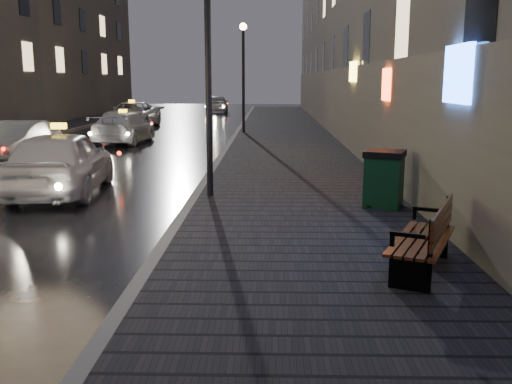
{
  "coord_description": "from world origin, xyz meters",
  "views": [
    {
      "loc": [
        3.2,
        -6.57,
        2.71
      ],
      "look_at": [
        2.96,
        2.87,
        0.85
      ],
      "focal_mm": 40.0,
      "sensor_mm": 36.0,
      "label": 1
    }
  ],
  "objects_px": {
    "lamp_far": "(243,64)",
    "car_left_mid": "(16,142)",
    "taxi_near": "(61,162)",
    "bench": "(427,238)",
    "lamp_near": "(208,43)",
    "trash_bin": "(384,178)",
    "taxi_mid": "(124,128)",
    "car_far": "(217,104)",
    "taxi_far": "(132,115)"
  },
  "relations": [
    {
      "from": "trash_bin",
      "to": "taxi_mid",
      "type": "height_order",
      "value": "taxi_mid"
    },
    {
      "from": "taxi_near",
      "to": "bench",
      "type": "bearing_deg",
      "value": 134.65
    },
    {
      "from": "car_left_mid",
      "to": "trash_bin",
      "type": "bearing_deg",
      "value": -32.16
    },
    {
      "from": "bench",
      "to": "taxi_near",
      "type": "bearing_deg",
      "value": 164.01
    },
    {
      "from": "lamp_near",
      "to": "lamp_far",
      "type": "bearing_deg",
      "value": 90.0
    },
    {
      "from": "taxi_far",
      "to": "lamp_far",
      "type": "bearing_deg",
      "value": -32.17
    },
    {
      "from": "lamp_near",
      "to": "car_left_mid",
      "type": "height_order",
      "value": "lamp_near"
    },
    {
      "from": "bench",
      "to": "car_far",
      "type": "relative_size",
      "value": 0.45
    },
    {
      "from": "taxi_mid",
      "to": "car_far",
      "type": "xyz_separation_m",
      "value": [
        1.93,
        23.31,
        0.08
      ]
    },
    {
      "from": "lamp_near",
      "to": "taxi_far",
      "type": "height_order",
      "value": "lamp_near"
    },
    {
      "from": "bench",
      "to": "trash_bin",
      "type": "relative_size",
      "value": 1.68
    },
    {
      "from": "lamp_far",
      "to": "trash_bin",
      "type": "height_order",
      "value": "lamp_far"
    },
    {
      "from": "lamp_near",
      "to": "car_left_mid",
      "type": "distance_m",
      "value": 9.82
    },
    {
      "from": "lamp_far",
      "to": "car_left_mid",
      "type": "xyz_separation_m",
      "value": [
        -7.11,
        -9.84,
        -2.81
      ]
    },
    {
      "from": "trash_bin",
      "to": "taxi_far",
      "type": "height_order",
      "value": "taxi_far"
    },
    {
      "from": "lamp_far",
      "to": "bench",
      "type": "height_order",
      "value": "lamp_far"
    },
    {
      "from": "taxi_near",
      "to": "car_left_mid",
      "type": "height_order",
      "value": "taxi_near"
    },
    {
      "from": "trash_bin",
      "to": "car_left_mid",
      "type": "xyz_separation_m",
      "value": [
        -10.79,
        7.22,
        -0.06
      ]
    },
    {
      "from": "car_left_mid",
      "to": "car_far",
      "type": "relative_size",
      "value": 0.94
    },
    {
      "from": "lamp_far",
      "to": "bench",
      "type": "relative_size",
      "value": 2.71
    },
    {
      "from": "lamp_near",
      "to": "lamp_far",
      "type": "xyz_separation_m",
      "value": [
        0.0,
        16.0,
        0.0
      ]
    },
    {
      "from": "car_left_mid",
      "to": "taxi_mid",
      "type": "distance_m",
      "value": 6.33
    },
    {
      "from": "trash_bin",
      "to": "taxi_mid",
      "type": "distance_m",
      "value": 15.83
    },
    {
      "from": "taxi_near",
      "to": "taxi_far",
      "type": "height_order",
      "value": "taxi_near"
    },
    {
      "from": "taxi_mid",
      "to": "taxi_near",
      "type": "bearing_deg",
      "value": 99.9
    },
    {
      "from": "car_left_mid",
      "to": "taxi_far",
      "type": "xyz_separation_m",
      "value": [
        0.46,
        14.21,
        0.05
      ]
    },
    {
      "from": "trash_bin",
      "to": "car_far",
      "type": "bearing_deg",
      "value": 121.88
    },
    {
      "from": "bench",
      "to": "taxi_far",
      "type": "distance_m",
      "value": 27.44
    },
    {
      "from": "bench",
      "to": "taxi_mid",
      "type": "distance_m",
      "value": 19.27
    },
    {
      "from": "taxi_mid",
      "to": "car_far",
      "type": "distance_m",
      "value": 23.39
    },
    {
      "from": "bench",
      "to": "taxi_mid",
      "type": "height_order",
      "value": "taxi_mid"
    },
    {
      "from": "trash_bin",
      "to": "car_left_mid",
      "type": "relative_size",
      "value": 0.28
    },
    {
      "from": "taxi_near",
      "to": "taxi_far",
      "type": "relative_size",
      "value": 0.88
    },
    {
      "from": "taxi_near",
      "to": "taxi_far",
      "type": "distance_m",
      "value": 19.75
    },
    {
      "from": "lamp_near",
      "to": "taxi_near",
      "type": "height_order",
      "value": "lamp_near"
    },
    {
      "from": "bench",
      "to": "taxi_mid",
      "type": "xyz_separation_m",
      "value": [
        -8.52,
        17.29,
        0.04
      ]
    },
    {
      "from": "bench",
      "to": "taxi_mid",
      "type": "bearing_deg",
      "value": 140.22
    },
    {
      "from": "lamp_near",
      "to": "bench",
      "type": "xyz_separation_m",
      "value": [
        3.47,
        -5.14,
        -2.86
      ]
    },
    {
      "from": "bench",
      "to": "taxi_near",
      "type": "distance_m",
      "value": 9.31
    },
    {
      "from": "trash_bin",
      "to": "taxi_near",
      "type": "relative_size",
      "value": 0.25
    },
    {
      "from": "lamp_far",
      "to": "car_left_mid",
      "type": "relative_size",
      "value": 1.28
    },
    {
      "from": "bench",
      "to": "car_left_mid",
      "type": "height_order",
      "value": "car_left_mid"
    },
    {
      "from": "bench",
      "to": "taxi_far",
      "type": "xyz_separation_m",
      "value": [
        -10.11,
        25.51,
        0.1
      ]
    },
    {
      "from": "taxi_near",
      "to": "lamp_near",
      "type": "bearing_deg",
      "value": 161.73
    },
    {
      "from": "lamp_near",
      "to": "car_far",
      "type": "xyz_separation_m",
      "value": [
        -3.12,
        35.45,
        -2.74
      ]
    },
    {
      "from": "taxi_near",
      "to": "taxi_mid",
      "type": "xyz_separation_m",
      "value": [
        -1.38,
        11.3,
        -0.12
      ]
    },
    {
      "from": "trash_bin",
      "to": "taxi_far",
      "type": "distance_m",
      "value": 23.78
    },
    {
      "from": "taxi_near",
      "to": "car_left_mid",
      "type": "xyz_separation_m",
      "value": [
        -3.44,
        5.32,
        -0.11
      ]
    },
    {
      "from": "car_left_mid",
      "to": "car_far",
      "type": "bearing_deg",
      "value": 83.85
    },
    {
      "from": "lamp_near",
      "to": "lamp_far",
      "type": "relative_size",
      "value": 1.0
    }
  ]
}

